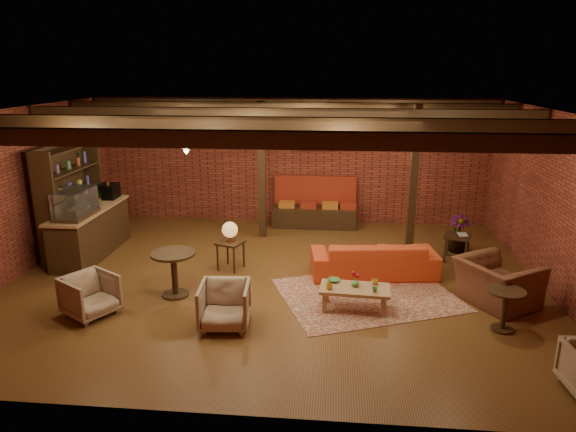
# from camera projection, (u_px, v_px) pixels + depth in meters

# --- Properties ---
(floor) EXTENTS (10.00, 10.00, 0.00)m
(floor) POSITION_uv_depth(u_px,v_px,m) (275.00, 280.00, 9.86)
(floor) COLOR #432B10
(floor) RESTS_ON ground
(ceiling) EXTENTS (10.00, 8.00, 0.02)m
(ceiling) POSITION_uv_depth(u_px,v_px,m) (273.00, 111.00, 8.96)
(ceiling) COLOR black
(ceiling) RESTS_ON wall_back
(wall_back) EXTENTS (10.00, 0.02, 3.20)m
(wall_back) POSITION_uv_depth(u_px,v_px,m) (293.00, 161.00, 13.24)
(wall_back) COLOR maroon
(wall_back) RESTS_ON ground
(wall_front) EXTENTS (10.00, 0.02, 3.20)m
(wall_front) POSITION_uv_depth(u_px,v_px,m) (230.00, 290.00, 5.59)
(wall_front) COLOR maroon
(wall_front) RESTS_ON ground
(wall_left) EXTENTS (0.02, 8.00, 3.20)m
(wall_left) POSITION_uv_depth(u_px,v_px,m) (16.00, 193.00, 9.86)
(wall_left) COLOR maroon
(wall_left) RESTS_ON ground
(wall_right) EXTENTS (0.02, 8.00, 3.20)m
(wall_right) POSITION_uv_depth(u_px,v_px,m) (558.00, 206.00, 8.96)
(wall_right) COLOR maroon
(wall_right) RESTS_ON ground
(ceiling_beams) EXTENTS (9.80, 6.40, 0.22)m
(ceiling_beams) POSITION_uv_depth(u_px,v_px,m) (273.00, 118.00, 9.00)
(ceiling_beams) COLOR black
(ceiling_beams) RESTS_ON ceiling
(ceiling_pipe) EXTENTS (9.60, 0.12, 0.12)m
(ceiling_pipe) POSITION_uv_depth(u_px,v_px,m) (283.00, 122.00, 10.59)
(ceiling_pipe) COLOR black
(ceiling_pipe) RESTS_ON ceiling
(post_left) EXTENTS (0.16, 0.16, 3.20)m
(post_left) POSITION_uv_depth(u_px,v_px,m) (262.00, 171.00, 11.95)
(post_left) COLOR black
(post_left) RESTS_ON ground
(post_right) EXTENTS (0.16, 0.16, 3.20)m
(post_right) POSITION_uv_depth(u_px,v_px,m) (414.00, 180.00, 11.07)
(post_right) COLOR black
(post_right) RESTS_ON ground
(service_counter) EXTENTS (0.80, 2.50, 1.60)m
(service_counter) POSITION_uv_depth(u_px,v_px,m) (90.00, 220.00, 10.96)
(service_counter) COLOR black
(service_counter) RESTS_ON ground
(plant_counter) EXTENTS (0.35, 0.39, 0.30)m
(plant_counter) POSITION_uv_depth(u_px,v_px,m) (96.00, 198.00, 11.03)
(plant_counter) COLOR #337F33
(plant_counter) RESTS_ON service_counter
(shelving_hutch) EXTENTS (0.52, 2.00, 2.40)m
(shelving_hutch) POSITION_uv_depth(u_px,v_px,m) (72.00, 200.00, 10.98)
(shelving_hutch) COLOR black
(shelving_hutch) RESTS_ON ground
(banquette) EXTENTS (2.10, 0.70, 1.00)m
(banquette) POSITION_uv_depth(u_px,v_px,m) (314.00, 207.00, 13.06)
(banquette) COLOR maroon
(banquette) RESTS_ON ground
(service_sign) EXTENTS (0.86, 0.06, 0.30)m
(service_sign) POSITION_uv_depth(u_px,v_px,m) (315.00, 137.00, 12.11)
(service_sign) COLOR #FF3E19
(service_sign) RESTS_ON ceiling
(ceiling_spotlights) EXTENTS (6.40, 4.40, 0.28)m
(ceiling_spotlights) POSITION_uv_depth(u_px,v_px,m) (273.00, 130.00, 9.06)
(ceiling_spotlights) COLOR black
(ceiling_spotlights) RESTS_ON ceiling
(rug) EXTENTS (3.61, 3.22, 0.01)m
(rug) POSITION_uv_depth(u_px,v_px,m) (367.00, 295.00, 9.21)
(rug) COLOR maroon
(rug) RESTS_ON floor
(sofa) EXTENTS (2.51, 1.24, 0.70)m
(sofa) POSITION_uv_depth(u_px,v_px,m) (374.00, 258.00, 10.01)
(sofa) COLOR #C33C1B
(sofa) RESTS_ON floor
(coffee_table) EXTENTS (1.20, 0.66, 0.65)m
(coffee_table) POSITION_uv_depth(u_px,v_px,m) (354.00, 290.00, 8.59)
(coffee_table) COLOR #946C45
(coffee_table) RESTS_ON floor
(side_table_lamp) EXTENTS (0.60, 0.60, 0.99)m
(side_table_lamp) POSITION_uv_depth(u_px,v_px,m) (230.00, 233.00, 10.20)
(side_table_lamp) COLOR black
(side_table_lamp) RESTS_ON floor
(round_table_left) EXTENTS (0.79, 0.79, 0.82)m
(round_table_left) POSITION_uv_depth(u_px,v_px,m) (174.00, 267.00, 9.04)
(round_table_left) COLOR black
(round_table_left) RESTS_ON floor
(armchair_a) EXTENTS (0.98, 1.00, 0.76)m
(armchair_a) POSITION_uv_depth(u_px,v_px,m) (90.00, 293.00, 8.38)
(armchair_a) COLOR beige
(armchair_a) RESTS_ON floor
(armchair_b) EXTENTS (0.82, 0.77, 0.79)m
(armchair_b) POSITION_uv_depth(u_px,v_px,m) (224.00, 303.00, 8.00)
(armchair_b) COLOR beige
(armchair_b) RESTS_ON floor
(armchair_right) EXTENTS (1.29, 1.43, 1.05)m
(armchair_right) POSITION_uv_depth(u_px,v_px,m) (498.00, 275.00, 8.74)
(armchair_right) COLOR brown
(armchair_right) RESTS_ON floor
(side_table_book) EXTENTS (0.65, 0.65, 0.59)m
(side_table_book) POSITION_uv_depth(u_px,v_px,m) (458.00, 237.00, 10.70)
(side_table_book) COLOR black
(side_table_book) RESTS_ON floor
(round_table_right) EXTENTS (0.57, 0.57, 0.67)m
(round_table_right) POSITION_uv_depth(u_px,v_px,m) (505.00, 303.00, 7.87)
(round_table_right) COLOR black
(round_table_right) RESTS_ON floor
(plant_tall) EXTENTS (1.47, 1.47, 2.47)m
(plant_tall) POSITION_uv_depth(u_px,v_px,m) (462.00, 198.00, 11.03)
(plant_tall) COLOR #4C7F4C
(plant_tall) RESTS_ON floor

